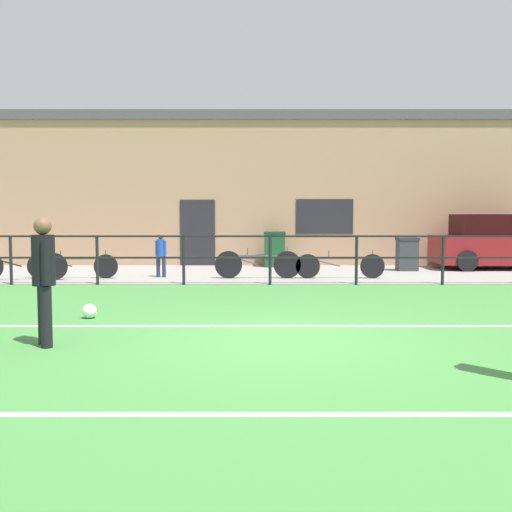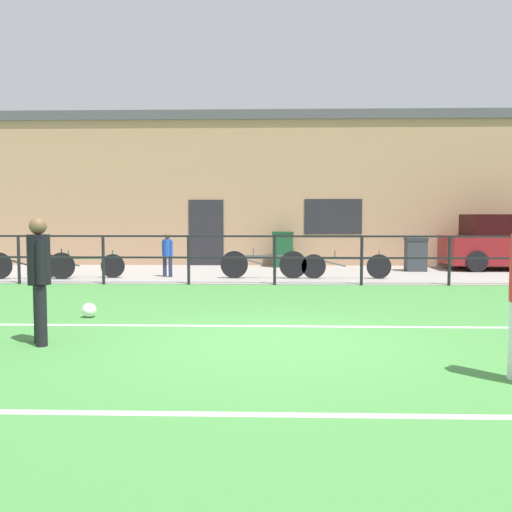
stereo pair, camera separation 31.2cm
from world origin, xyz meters
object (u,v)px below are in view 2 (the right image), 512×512
Objects in this scene: bicycle_parked_0 at (346,266)px; trash_bin_1 at (283,249)px; soccer_ball_match at (89,310)px; parked_car_red at (512,244)px; trash_bin_0 at (416,254)px; player_goalkeeper at (39,273)px; bicycle_parked_1 at (30,265)px; bicycle_parked_4 at (263,264)px; bicycle_parked_3 at (80,265)px; spectator_child at (167,252)px.

trash_bin_1 reaches higher than bicycle_parked_0.
parked_car_red reaches higher than soccer_ball_match.
trash_bin_0 reaches higher than soccer_ball_match.
bicycle_parked_1 is at bearing 176.17° from player_goalkeeper.
soccer_ball_match is (-0.01, 1.91, -0.79)m from player_goalkeeper.
player_goalkeeper reaches higher than soccer_ball_match.
bicycle_parked_4 is at bearing -99.14° from trash_bin_1.
bicycle_parked_4 is at bearing -154.52° from trash_bin_0.
bicycle_parked_3 is at bearing -180.00° from bicycle_parked_0.
spectator_child is at bearing -135.11° from trash_bin_1.
parked_car_red is 3.64× the size of trash_bin_1.
trash_bin_1 is (3.18, 10.75, -0.33)m from player_goalkeeper.
trash_bin_0 is (6.96, 9.51, -0.40)m from player_goalkeeper.
parked_car_red is at bearing 19.98° from bicycle_parked_4.
player_goalkeeper is 8.84m from bicycle_parked_0.
soccer_ball_match is at bearing -58.63° from bicycle_parked_1.
trash_bin_1 reaches higher than bicycle_parked_4.
player_goalkeeper is 1.46× the size of trash_bin_1.
bicycle_parked_4 is at bearing 3.56° from bicycle_parked_1.
bicycle_parked_0 is 3.65m from trash_bin_1.
bicycle_parked_0 is at bearing 119.76° from player_goalkeeper.
spectator_child is at bearing 11.06° from bicycle_parked_1.
bicycle_parked_1 is at bearing -162.25° from bicycle_parked_3.
bicycle_parked_1 is (-3.16, 5.18, 0.26)m from soccer_ball_match.
parked_car_red reaches higher than player_goalkeeper.
trash_bin_1 is (0.53, 3.30, 0.19)m from bicycle_parked_4.
trash_bin_0 is at bearing 47.50° from soccer_ball_match.
bicycle_parked_4 reaches higher than soccer_ball_match.
soccer_ball_match is at bearing -69.88° from bicycle_parked_3.
spectator_child is at bearing 173.39° from bicycle_parked_4.
soccer_ball_match is 12.85m from parked_car_red.
parked_car_red is at bearing -147.31° from spectator_child.
trash_bin_0 reaches higher than bicycle_parked_4.
bicycle_parked_4 reaches higher than bicycle_parked_1.
bicycle_parked_3 is at bearing 26.63° from spectator_child.
soccer_ball_match is 0.24× the size of trash_bin_0.
bicycle_parked_0 is 3.04m from trash_bin_0.
spectator_child is at bearing -165.45° from trash_bin_0.
bicycle_parked_3 is (1.13, 0.36, -0.03)m from bicycle_parked_1.
parked_car_red reaches higher than trash_bin_1.
player_goalkeeper is 7.00× the size of soccer_ball_match.
player_goalkeeper reaches higher than bicycle_parked_3.
spectator_child is 2.24m from bicycle_parked_3.
bicycle_parked_1 reaches higher than bicycle_parked_0.
player_goalkeeper is at bearing -122.36° from bicycle_parked_0.
player_goalkeeper is 7.93m from bicycle_parked_4.
spectator_child reaches higher than trash_bin_0.
soccer_ball_match is 6.08m from bicycle_parked_1.
parked_car_red is at bearing -5.65° from trash_bin_1.
parked_car_red reaches higher than bicycle_parked_1.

